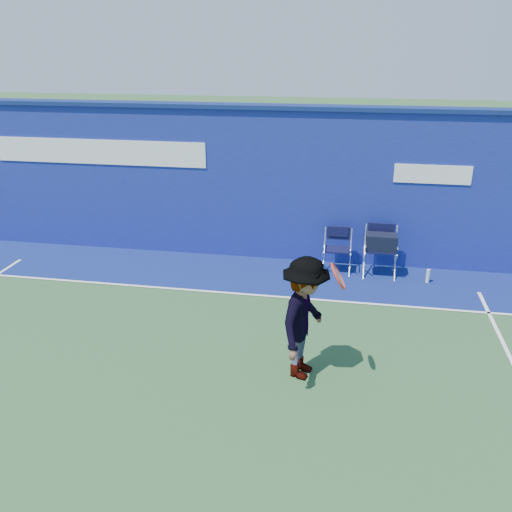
% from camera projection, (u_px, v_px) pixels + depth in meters
% --- Properties ---
extents(ground, '(80.00, 80.00, 0.00)m').
position_uv_depth(ground, '(166.00, 402.00, 6.77)').
color(ground, '#2D532C').
rests_on(ground, ground).
extents(stadium_wall, '(24.00, 0.50, 3.08)m').
position_uv_depth(stadium_wall, '(245.00, 182.00, 10.96)').
color(stadium_wall, navy).
rests_on(stadium_wall, ground).
extents(out_of_bounds_strip, '(24.00, 1.80, 0.01)m').
position_uv_depth(out_of_bounds_strip, '(235.00, 273.00, 10.52)').
color(out_of_bounds_strip, navy).
rests_on(out_of_bounds_strip, ground).
extents(court_lines, '(24.00, 12.00, 0.01)m').
position_uv_depth(court_lines, '(181.00, 374.00, 7.31)').
color(court_lines, white).
rests_on(court_lines, out_of_bounds_strip).
extents(directors_chair_left, '(0.51, 0.47, 0.86)m').
position_uv_depth(directors_chair_left, '(337.00, 258.00, 10.52)').
color(directors_chair_left, silver).
rests_on(directors_chair_left, ground).
extents(directors_chair_right, '(0.58, 0.52, 0.97)m').
position_uv_depth(directors_chair_right, '(380.00, 256.00, 10.30)').
color(directors_chair_right, silver).
rests_on(directors_chair_right, ground).
extents(water_bottle, '(0.07, 0.07, 0.27)m').
position_uv_depth(water_bottle, '(428.00, 276.00, 10.07)').
color(water_bottle, silver).
rests_on(water_bottle, ground).
extents(tennis_player, '(0.96, 1.21, 1.70)m').
position_uv_depth(tennis_player, '(305.00, 318.00, 7.04)').
color(tennis_player, '#EA4738').
rests_on(tennis_player, ground).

